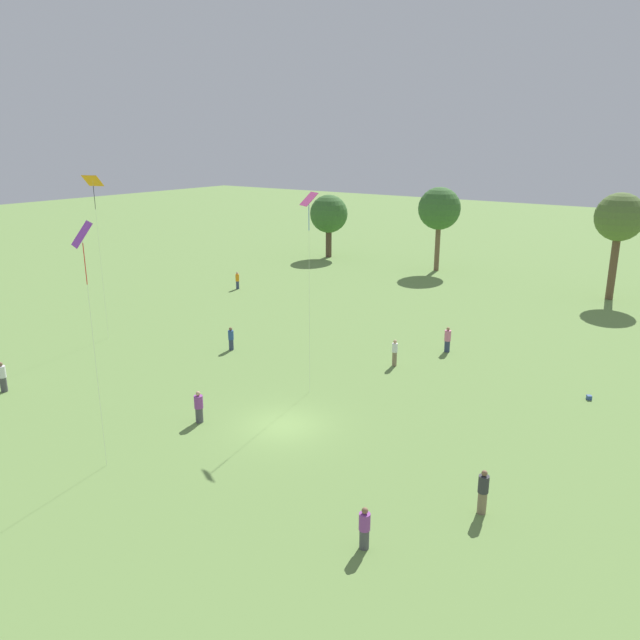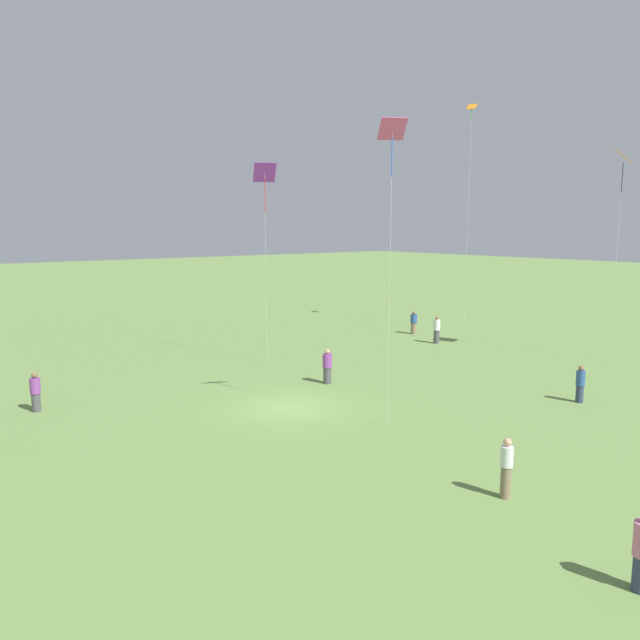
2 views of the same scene
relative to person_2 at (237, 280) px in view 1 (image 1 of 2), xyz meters
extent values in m
plane|color=#6B8E47|center=(22.68, -21.02, -0.86)|extent=(240.00, 240.00, 0.00)
cylinder|color=brown|center=(-2.46, 19.26, 0.95)|extent=(0.73, 0.73, 3.62)
sphere|color=#38662D|center=(-2.46, 19.26, 4.50)|extent=(4.63, 4.63, 4.63)
cylinder|color=brown|center=(12.07, 19.50, 1.73)|extent=(0.55, 0.55, 5.16)
sphere|color=#38662D|center=(12.07, 19.50, 6.04)|extent=(4.62, 4.62, 4.62)
cylinder|color=brown|center=(30.67, 16.97, 2.11)|extent=(0.68, 0.68, 5.94)
sphere|color=#516B33|center=(30.67, 16.97, 6.70)|extent=(4.31, 4.31, 4.31)
cylinder|color=#333D5B|center=(0.00, 0.00, -0.46)|extent=(0.36, 0.36, 0.78)
cylinder|color=orange|center=(0.00, 0.00, 0.27)|extent=(0.42, 0.42, 0.68)
sphere|color=tan|center=(0.00, 0.00, 0.73)|extent=(0.24, 0.24, 0.24)
cylinder|color=#4C4C51|center=(31.37, -27.18, -0.47)|extent=(0.44, 0.44, 0.77)
cylinder|color=purple|center=(31.37, -27.18, 0.25)|extent=(0.51, 0.51, 0.66)
sphere|color=brown|center=(31.37, -27.18, 0.70)|extent=(0.24, 0.24, 0.24)
cylinder|color=#333D5B|center=(12.18, -13.81, -0.47)|extent=(0.38, 0.38, 0.76)
cylinder|color=#2D5193|center=(12.18, -13.81, 0.23)|extent=(0.45, 0.45, 0.65)
sphere|color=brown|center=(12.18, -13.81, 0.68)|extent=(0.24, 0.24, 0.24)
cylinder|color=#847056|center=(23.06, -9.94, -0.38)|extent=(0.31, 0.31, 0.94)
cylinder|color=white|center=(23.06, -9.94, 0.38)|extent=(0.36, 0.36, 0.60)
sphere|color=tan|center=(23.06, -9.94, 0.80)|extent=(0.24, 0.24, 0.24)
cylinder|color=#4C4C51|center=(6.49, -27.07, -0.41)|extent=(0.54, 0.54, 0.89)
cylinder|color=white|center=(6.49, -27.07, 0.38)|extent=(0.63, 0.63, 0.70)
sphere|color=brown|center=(6.49, -27.07, 0.85)|extent=(0.24, 0.24, 0.24)
cylinder|color=#4C4C51|center=(18.84, -23.28, -0.45)|extent=(0.53, 0.53, 0.81)
cylinder|color=purple|center=(18.84, -23.28, 0.29)|extent=(0.62, 0.62, 0.68)
sphere|color=tan|center=(18.84, -23.28, 0.75)|extent=(0.24, 0.24, 0.24)
cylinder|color=#333D5B|center=(24.70, -5.37, -0.45)|extent=(0.52, 0.52, 0.80)
cylinder|color=pink|center=(24.70, -5.37, 0.32)|extent=(0.61, 0.61, 0.75)
sphere|color=#A87A56|center=(24.70, -5.37, 0.81)|extent=(0.24, 0.24, 0.24)
cylinder|color=#847056|center=(34.01, -22.58, -0.39)|extent=(0.48, 0.48, 0.93)
cylinder|color=#333338|center=(34.01, -22.58, 0.44)|extent=(0.57, 0.57, 0.72)
sphere|color=brown|center=(34.01, -22.58, 0.92)|extent=(0.24, 0.24, 0.24)
cube|color=orange|center=(2.90, -17.20, 10.62)|extent=(1.42, 1.27, 0.79)
cylinder|color=black|center=(2.90, -17.20, 9.47)|extent=(0.04, 0.04, 1.60)
cylinder|color=silver|center=(2.90, -17.20, 4.88)|extent=(0.01, 0.01, 11.47)
cube|color=purple|center=(18.67, -28.92, 9.71)|extent=(1.39, 1.15, 0.98)
cylinder|color=red|center=(18.67, -28.92, 8.48)|extent=(0.04, 0.04, 1.75)
cylinder|color=silver|center=(18.67, -28.92, 4.43)|extent=(0.01, 0.01, 10.57)
cube|color=#E54C99|center=(21.16, -16.68, 10.33)|extent=(1.21, 1.11, 0.70)
cylinder|color=blue|center=(21.16, -16.68, 9.34)|extent=(0.04, 0.04, 1.39)
cylinder|color=silver|center=(21.16, -16.68, 4.74)|extent=(0.01, 0.01, 11.18)
cube|color=#33518C|center=(34.78, -8.30, -0.73)|extent=(0.36, 0.37, 0.25)
camera|label=1|loc=(41.36, -43.93, 13.52)|focal=35.00mm
camera|label=2|loc=(37.66, 0.04, 6.85)|focal=35.00mm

